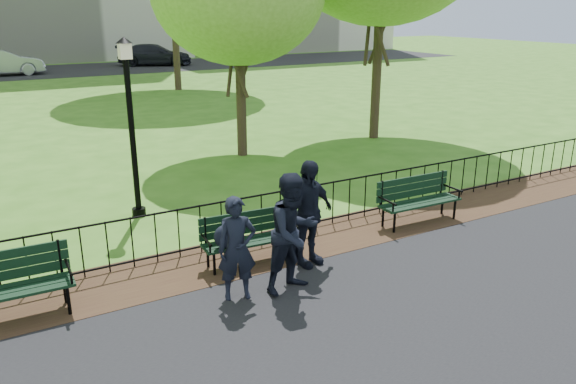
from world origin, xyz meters
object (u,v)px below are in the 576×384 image
sedan_dark (155,55)px  person_right (308,214)px  person_mid (294,233)px  lamppost (131,122)px  person_left (237,249)px  park_bench_main (240,234)px  park_bench_right_a (417,195)px  sedan_silver (1,62)px

sedan_dark → person_right: bearing=-169.7°
person_mid → sedan_dark: bearing=65.0°
lamppost → person_left: size_ratio=2.30×
park_bench_main → lamppost: 3.61m
park_bench_right_a → sedan_silver: 32.83m
person_left → person_mid: (0.85, -0.19, 0.14)m
person_mid → sedan_silver: person_mid is taller
park_bench_main → park_bench_right_a: size_ratio=0.94×
park_bench_right_a → sedan_dark: size_ratio=0.34×
park_bench_main → sedan_dark: 35.35m
person_left → sedan_dark: 36.44m
person_right → sedan_silver: person_right is taller
park_bench_right_a → person_left: size_ratio=1.14×
park_bench_main → sedan_dark: bearing=79.0°
park_bench_main → person_left: 1.14m
sedan_silver → sedan_dark: (10.43, 1.69, -0.05)m
sedan_dark → park_bench_main: bearing=-171.5°
park_bench_right_a → person_left: bearing=-164.9°
park_bench_main → person_right: (0.99, -0.53, 0.35)m
person_mid → person_right: person_mid is taller
person_left → park_bench_right_a: bearing=29.2°
person_left → person_mid: person_mid is taller
person_mid → sedan_silver: (-1.68, 33.65, -0.10)m
person_mid → sedan_silver: bearing=81.8°
park_bench_main → person_right: size_ratio=0.93×
lamppost → person_mid: 4.67m
lamppost → person_mid: (1.16, -4.41, -1.03)m
person_left → person_mid: bearing=3.6°
park_bench_main → park_bench_right_a: 3.94m
park_bench_main → sedan_silver: (-1.34, 32.47, 0.26)m
person_mid → lamppost: bearing=93.7°
person_mid → person_right: bearing=33.9°
person_left → person_right: person_right is taller
lamppost → person_left: bearing=-85.8°
person_left → sedan_silver: sedan_silver is taller
park_bench_right_a → park_bench_main: bearing=-177.4°
park_bench_right_a → lamppost: (-4.76, 3.16, 1.39)m
person_right → sedan_silver: bearing=82.0°
sedan_silver → person_left: bearing=178.7°
person_mid → person_right: (0.65, 0.65, -0.02)m
person_mid → sedan_dark: (8.75, 35.34, -0.15)m
lamppost → person_right: bearing=-64.2°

